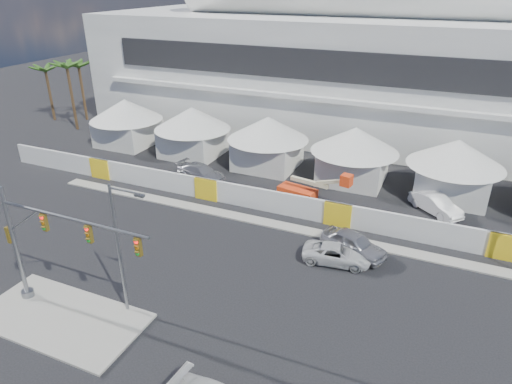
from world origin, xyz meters
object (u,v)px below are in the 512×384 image
at_px(pickup_curb, 337,254).
at_px(lot_car_c, 201,172).
at_px(sedan_silver, 354,244).
at_px(boom_lift, 304,190).
at_px(streetlight_median, 121,242).
at_px(lot_car_a, 436,204).
at_px(traffic_mast, 40,246).

bearing_deg(pickup_curb, lot_car_c, 53.51).
xyz_separation_m(sedan_silver, boom_lift, (-6.03, 6.99, 0.08)).
xyz_separation_m(streetlight_median, boom_lift, (4.76, 18.66, -3.93)).
bearing_deg(boom_lift, pickup_curb, -47.57).
height_order(sedan_silver, pickup_curb, sedan_silver).
bearing_deg(lot_car_a, boom_lift, 141.10).
distance_m(streetlight_median, boom_lift, 19.66).
bearing_deg(streetlight_median, lot_car_c, 107.56).
bearing_deg(lot_car_a, streetlight_median, -177.04).
relative_size(sedan_silver, streetlight_median, 0.60).
xyz_separation_m(pickup_curb, traffic_mast, (-14.50, -11.63, 3.67)).
relative_size(traffic_mast, boom_lift, 1.48).
height_order(pickup_curb, lot_car_a, lot_car_a).
xyz_separation_m(lot_car_a, traffic_mast, (-20.25, -22.31, 3.54)).
bearing_deg(streetlight_median, traffic_mast, -161.70).
height_order(lot_car_a, boom_lift, boom_lift).
bearing_deg(lot_car_a, pickup_curb, -168.29).
xyz_separation_m(sedan_silver, lot_car_c, (-16.77, 7.25, -0.07)).
bearing_deg(sedan_silver, lot_car_c, 87.60).
distance_m(lot_car_c, traffic_mast, 20.78).
xyz_separation_m(lot_car_a, streetlight_median, (-15.71, -20.81, 4.06)).
distance_m(sedan_silver, pickup_curb, 1.76).
bearing_deg(boom_lift, streetlight_median, -93.23).
bearing_deg(streetlight_median, pickup_curb, 45.47).
distance_m(pickup_curb, streetlight_median, 14.81).
bearing_deg(traffic_mast, lot_car_c, 94.05).
distance_m(lot_car_a, lot_car_c, 21.78).
distance_m(sedan_silver, lot_car_c, 18.27).
bearing_deg(lot_car_c, lot_car_a, -74.34).
bearing_deg(traffic_mast, pickup_curb, 38.72).
xyz_separation_m(sedan_silver, traffic_mast, (-15.32, -13.17, 3.49)).
relative_size(streetlight_median, boom_lift, 1.18).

